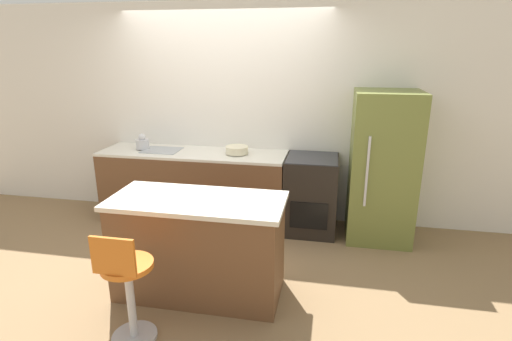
{
  "coord_description": "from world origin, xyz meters",
  "views": [
    {
      "loc": [
        1.29,
        -4.06,
        2.09
      ],
      "look_at": [
        0.58,
        -0.39,
        0.93
      ],
      "focal_mm": 28.0,
      "sensor_mm": 36.0,
      "label": 1
    }
  ],
  "objects_px": {
    "refrigerator": "(382,167)",
    "kettle": "(142,143)",
    "mixing_bowl": "(237,150)",
    "stool_chair": "(127,287)",
    "oven_range": "(311,194)"
  },
  "relations": [
    {
      "from": "oven_range",
      "to": "refrigerator",
      "type": "distance_m",
      "value": 0.85
    },
    {
      "from": "oven_range",
      "to": "kettle",
      "type": "bearing_deg",
      "value": 179.65
    },
    {
      "from": "oven_range",
      "to": "mixing_bowl",
      "type": "bearing_deg",
      "value": 179.18
    },
    {
      "from": "oven_range",
      "to": "refrigerator",
      "type": "relative_size",
      "value": 0.54
    },
    {
      "from": "kettle",
      "to": "refrigerator",
      "type": "bearing_deg",
      "value": -0.75
    },
    {
      "from": "oven_range",
      "to": "refrigerator",
      "type": "xyz_separation_m",
      "value": [
        0.76,
        -0.02,
        0.38
      ]
    },
    {
      "from": "oven_range",
      "to": "kettle",
      "type": "height_order",
      "value": "kettle"
    },
    {
      "from": "refrigerator",
      "to": "stool_chair",
      "type": "distance_m",
      "value": 2.9
    },
    {
      "from": "refrigerator",
      "to": "mixing_bowl",
      "type": "relative_size",
      "value": 6.24
    },
    {
      "from": "stool_chair",
      "to": "mixing_bowl",
      "type": "relative_size",
      "value": 3.41
    },
    {
      "from": "refrigerator",
      "to": "stool_chair",
      "type": "relative_size",
      "value": 1.83
    },
    {
      "from": "kettle",
      "to": "mixing_bowl",
      "type": "height_order",
      "value": "kettle"
    },
    {
      "from": "stool_chair",
      "to": "mixing_bowl",
      "type": "height_order",
      "value": "mixing_bowl"
    },
    {
      "from": "mixing_bowl",
      "to": "refrigerator",
      "type": "bearing_deg",
      "value": -1.29
    },
    {
      "from": "refrigerator",
      "to": "kettle",
      "type": "distance_m",
      "value": 2.84
    }
  ]
}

